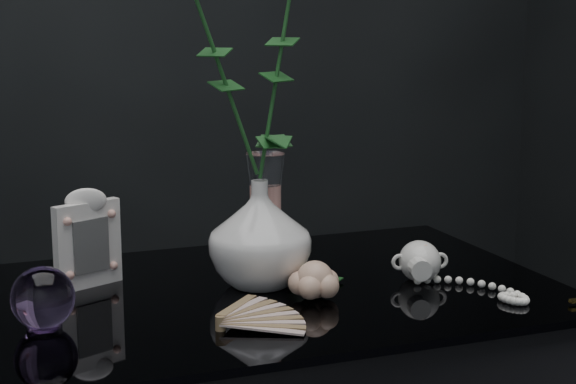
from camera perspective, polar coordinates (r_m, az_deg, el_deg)
name	(u,v)px	position (r m, az deg, el deg)	size (l,w,h in m)	color
vase	(260,234)	(1.36, -1.83, -2.70)	(0.16, 0.16, 0.17)	white
wine_glass	(266,217)	(1.40, -1.46, -1.61)	(0.06, 0.06, 0.20)	white
picture_frame	(87,238)	(1.39, -12.84, -2.90)	(0.12, 0.09, 0.16)	white
paperweight	(43,298)	(1.23, -15.57, -6.61)	(0.09, 0.09, 0.09)	#B184D6
paper_fan	(220,322)	(1.19, -4.39, -8.37)	(0.23, 0.18, 0.02)	beige
loose_rose	(315,280)	(1.31, 1.75, -5.71)	(0.13, 0.17, 0.06)	beige
pearl_jar	(420,259)	(1.42, 8.53, -4.33)	(0.23, 0.24, 0.07)	white
roses	(249,43)	(1.32, -2.56, 9.59)	(0.26, 0.12, 0.43)	#E2A691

